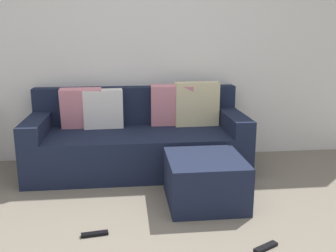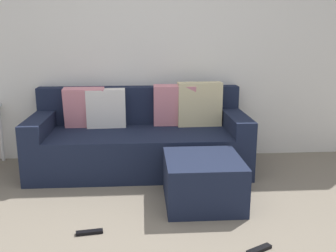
# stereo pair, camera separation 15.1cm
# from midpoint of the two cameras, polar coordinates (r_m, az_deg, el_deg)

# --- Properties ---
(wall_back) EXTENTS (5.61, 0.10, 2.54)m
(wall_back) POSITION_cam_midpoint_polar(r_m,az_deg,el_deg) (4.25, -5.08, 12.20)
(wall_back) COLOR silver
(wall_back) RESTS_ON ground_plane
(couch_sectional) EXTENTS (2.15, 0.89, 0.87)m
(couch_sectional) POSITION_cam_midpoint_polar(r_m,az_deg,el_deg) (3.97, -5.51, -1.93)
(couch_sectional) COLOR #192138
(couch_sectional) RESTS_ON ground_plane
(ottoman) EXTENTS (0.62, 0.66, 0.39)m
(ottoman) POSITION_cam_midpoint_polar(r_m,az_deg,el_deg) (3.21, 4.13, -7.96)
(ottoman) COLOR #192138
(ottoman) RESTS_ON ground_plane
(remote_near_ottoman) EXTENTS (0.19, 0.13, 0.02)m
(remote_near_ottoman) POSITION_cam_midpoint_polar(r_m,az_deg,el_deg) (2.70, 12.67, -17.12)
(remote_near_ottoman) COLOR black
(remote_near_ottoman) RESTS_ON ground_plane
(remote_by_storage_bin) EXTENTS (0.19, 0.07, 0.02)m
(remote_by_storage_bin) POSITION_cam_midpoint_polar(r_m,az_deg,el_deg) (2.85, -12.36, -15.37)
(remote_by_storage_bin) COLOR black
(remote_by_storage_bin) RESTS_ON ground_plane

